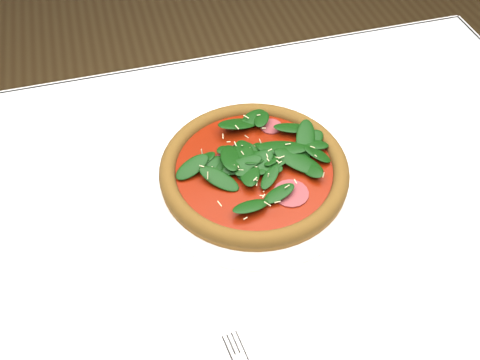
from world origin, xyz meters
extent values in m
cube|color=white|center=(0.00, 0.00, 0.73)|extent=(1.20, 0.80, 0.04)
cylinder|color=#49311D|center=(-0.54, 0.34, 0.35)|extent=(0.06, 0.06, 0.71)
cylinder|color=#49311D|center=(0.54, 0.34, 0.35)|extent=(0.06, 0.06, 0.71)
cube|color=white|center=(0.00, 0.40, 0.64)|extent=(1.20, 0.01, 0.22)
cylinder|color=white|center=(0.00, 0.04, 0.76)|extent=(0.37, 0.37, 0.01)
torus|color=white|center=(0.00, 0.04, 0.76)|extent=(0.37, 0.37, 0.01)
cylinder|color=olive|center=(0.00, 0.04, 0.77)|extent=(0.35, 0.35, 0.01)
torus|color=#A46F25|center=(0.00, 0.04, 0.78)|extent=(0.35, 0.35, 0.03)
cylinder|color=maroon|center=(0.00, 0.04, 0.78)|extent=(0.29, 0.29, 0.00)
cylinder|color=brown|center=(0.00, 0.04, 0.78)|extent=(0.26, 0.26, 0.00)
ellipsoid|color=#0D3309|center=(0.00, 0.04, 0.79)|extent=(0.28, 0.28, 0.03)
cylinder|color=beige|center=(0.00, 0.04, 0.80)|extent=(0.26, 0.26, 0.00)
cube|color=silver|center=(-0.12, -0.25, 0.76)|extent=(0.03, 0.05, 0.00)
camera|label=1|loc=(-0.19, -0.53, 1.44)|focal=40.00mm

